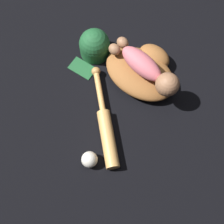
# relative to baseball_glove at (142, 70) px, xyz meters

# --- Properties ---
(ground_plane) EXTENTS (6.00, 6.00, 0.00)m
(ground_plane) POSITION_rel_baseball_glove_xyz_m (0.02, 0.00, -0.04)
(ground_plane) COLOR black
(baseball_glove) EXTENTS (0.38, 0.32, 0.09)m
(baseball_glove) POSITION_rel_baseball_glove_xyz_m (0.00, 0.00, 0.00)
(baseball_glove) COLOR #935B2D
(baseball_glove) RESTS_ON ground
(baby_figure) EXTENTS (0.37, 0.11, 0.10)m
(baby_figure) POSITION_rel_baseball_glove_xyz_m (0.04, -0.02, 0.09)
(baby_figure) COLOR #D16670
(baby_figure) RESTS_ON baseball_glove
(baseball_bat) EXTENTS (0.43, 0.30, 0.06)m
(baseball_bat) POSITION_rel_baseball_glove_xyz_m (0.09, -0.31, -0.01)
(baseball_bat) COLOR tan
(baseball_bat) RESTS_ON ground
(baseball) EXTENTS (0.07, 0.07, 0.07)m
(baseball) POSITION_rel_baseball_glove_xyz_m (0.15, -0.46, -0.01)
(baseball) COLOR silver
(baseball) RESTS_ON ground
(baseball_cap) EXTENTS (0.17, 0.23, 0.14)m
(baseball_cap) POSITION_rel_baseball_glove_xyz_m (-0.25, -0.08, 0.02)
(baseball_cap) COLOR #1E562D
(baseball_cap) RESTS_ON ground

